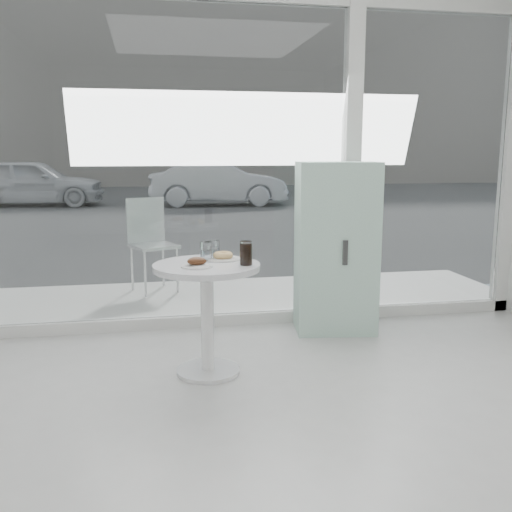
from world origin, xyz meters
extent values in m
cube|color=silver|center=(0.00, 3.00, 0.05)|extent=(5.00, 0.12, 0.10)
cube|color=silver|center=(2.44, 3.00, 1.50)|extent=(0.12, 0.12, 3.00)
cube|color=silver|center=(0.90, 3.00, 1.50)|extent=(0.14, 0.14, 3.00)
cube|color=white|center=(-0.77, 3.00, 1.40)|extent=(3.21, 0.02, 2.60)
cube|color=white|center=(1.67, 3.00, 1.40)|extent=(1.41, 0.02, 2.60)
cylinder|color=white|center=(-0.50, 1.90, 0.01)|extent=(0.44, 0.44, 0.03)
cylinder|color=white|center=(-0.50, 1.90, 0.37)|extent=(0.09, 0.09, 0.70)
cylinder|color=white|center=(-0.50, 1.90, 0.75)|extent=(0.72, 0.72, 0.04)
cube|color=silver|center=(0.00, 3.80, 0.03)|extent=(5.60, 1.60, 0.05)
cube|color=#3A3A3A|center=(0.00, 16.00, 0.00)|extent=(40.00, 24.00, 0.00)
cube|color=gray|center=(0.00, 25.00, 4.00)|extent=(40.00, 2.00, 8.00)
cube|color=#9BC5B2|center=(0.67, 2.67, 0.71)|extent=(0.72, 0.53, 1.43)
cube|color=#333333|center=(0.67, 2.44, 0.71)|extent=(0.04, 0.03, 0.20)
cylinder|color=white|center=(-0.92, 3.92, 0.29)|extent=(0.03, 0.03, 0.48)
cylinder|color=white|center=(-0.59, 4.06, 0.29)|extent=(0.03, 0.03, 0.48)
cylinder|color=white|center=(-1.06, 4.26, 0.29)|extent=(0.03, 0.03, 0.48)
cylinder|color=white|center=(-0.73, 4.39, 0.29)|extent=(0.03, 0.03, 0.48)
cube|color=white|center=(-0.83, 4.16, 0.54)|extent=(0.55, 0.55, 0.03)
cube|color=white|center=(-0.90, 4.34, 0.79)|extent=(0.40, 0.18, 0.48)
imported|color=silver|center=(-4.06, 15.26, 0.67)|extent=(4.01, 1.81, 1.33)
imported|color=#ADAFB5|center=(1.11, 14.38, 0.63)|extent=(3.93, 1.58, 1.27)
cylinder|color=silver|center=(-0.57, 1.81, 0.78)|extent=(0.21, 0.21, 0.01)
cube|color=white|center=(-0.55, 1.80, 0.79)|extent=(0.12, 0.12, 0.00)
ellipsoid|color=#361B0E|center=(-0.57, 1.81, 0.81)|extent=(0.12, 0.10, 0.05)
ellipsoid|color=#361B0E|center=(-0.54, 1.83, 0.81)|extent=(0.06, 0.06, 0.03)
cylinder|color=silver|center=(-0.37, 2.03, 0.78)|extent=(0.24, 0.24, 0.01)
torus|color=tan|center=(-0.37, 2.03, 0.80)|extent=(0.14, 0.14, 0.05)
cylinder|color=white|center=(-0.49, 2.03, 0.84)|extent=(0.08, 0.08, 0.13)
cylinder|color=white|center=(-0.49, 2.03, 0.81)|extent=(0.07, 0.07, 0.07)
cylinder|color=white|center=(-0.42, 2.12, 0.83)|extent=(0.08, 0.08, 0.13)
cylinder|color=white|center=(-0.42, 2.12, 0.81)|extent=(0.07, 0.07, 0.07)
cylinder|color=white|center=(-0.24, 1.82, 0.85)|extent=(0.08, 0.08, 0.16)
cylinder|color=black|center=(-0.24, 1.82, 0.84)|extent=(0.07, 0.07, 0.14)
camera|label=1|loc=(-0.87, -1.84, 1.51)|focal=40.00mm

